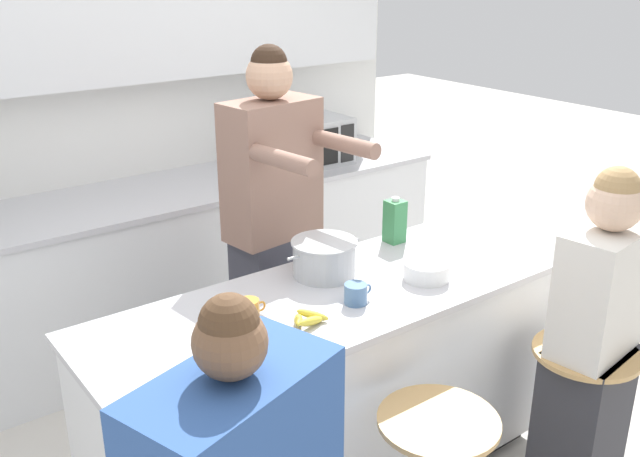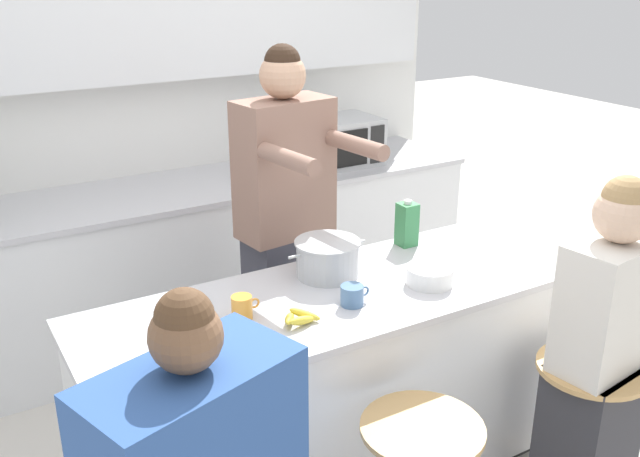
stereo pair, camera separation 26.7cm
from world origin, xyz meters
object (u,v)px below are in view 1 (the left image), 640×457
object	(u,v)px
coffee_cup_far	(356,294)
person_cooking	(274,243)
coffee_cup_near	(250,312)
bar_stool_rightmost	(577,411)
cooking_pot	(324,258)
juice_carton	(395,221)
microwave	(304,142)
banana_bunch	(307,319)
fruit_bowl	(426,270)
person_seated_near	(591,353)
kitchen_island	(330,393)

from	to	relation	value
coffee_cup_far	person_cooking	bearing A→B (deg)	82.10
coffee_cup_near	coffee_cup_far	distance (m)	0.41
bar_stool_rightmost	cooking_pot	size ratio (longest dim) A/B	1.90
person_cooking	juice_carton	world-z (taller)	person_cooking
juice_carton	microwave	xyz separation A→B (m)	(0.38, 1.23, 0.06)
cooking_pot	coffee_cup_far	world-z (taller)	cooking_pot
bar_stool_rightmost	banana_bunch	size ratio (longest dim) A/B	4.15
fruit_bowl	banana_bunch	size ratio (longest dim) A/B	1.15
cooking_pot	person_cooking	bearing A→B (deg)	84.59
cooking_pot	fruit_bowl	distance (m)	0.41
cooking_pot	microwave	xyz separation A→B (m)	(0.85, 1.33, 0.08)
coffee_cup_far	bar_stool_rightmost	bearing A→B (deg)	-34.75
coffee_cup_near	microwave	bearing A→B (deg)	48.93
person_cooking	person_seated_near	bearing A→B (deg)	-68.63
coffee_cup_near	microwave	world-z (taller)	microwave
coffee_cup_near	banana_bunch	xyz separation A→B (m)	(0.15, -0.13, -0.02)
person_cooking	cooking_pot	size ratio (longest dim) A/B	5.01
person_seated_near	cooking_pot	distance (m)	1.11
coffee_cup_far	person_seated_near	bearing A→B (deg)	-34.22
person_seated_near	juice_carton	world-z (taller)	person_seated_near
kitchen_island	person_cooking	distance (m)	0.74
person_cooking	cooking_pot	distance (m)	0.44
banana_bunch	juice_carton	world-z (taller)	juice_carton
kitchen_island	microwave	world-z (taller)	microwave
person_seated_near	cooking_pot	bearing A→B (deg)	124.23
juice_carton	microwave	size ratio (longest dim) A/B	0.40
cooking_pot	coffee_cup_far	xyz separation A→B (m)	(-0.06, -0.27, -0.04)
bar_stool_rightmost	cooking_pot	xyz separation A→B (m)	(-0.69, 0.78, 0.57)
kitchen_island	cooking_pot	size ratio (longest dim) A/B	5.50
coffee_cup_far	microwave	bearing A→B (deg)	60.43
microwave	coffee_cup_near	bearing A→B (deg)	-131.07
kitchen_island	juice_carton	size ratio (longest dim) A/B	9.20
banana_bunch	microwave	world-z (taller)	microwave
juice_carton	kitchen_island	bearing A→B (deg)	-155.16
fruit_bowl	banana_bunch	xyz separation A→B (m)	(-0.60, -0.02, -0.01)
bar_stool_rightmost	coffee_cup_far	xyz separation A→B (m)	(-0.74, 0.51, 0.54)
person_seated_near	banana_bunch	distance (m)	1.15
kitchen_island	bar_stool_rightmost	size ratio (longest dim) A/B	2.90
microwave	cooking_pot	bearing A→B (deg)	-122.64
cooking_pot	banana_bunch	xyz separation A→B (m)	(-0.30, -0.30, -0.05)
cooking_pot	juice_carton	size ratio (longest dim) A/B	1.67
person_cooking	microwave	distance (m)	1.23
bar_stool_rightmost	microwave	xyz separation A→B (m)	(0.17, 2.12, 0.65)
kitchen_island	coffee_cup_far	size ratio (longest dim) A/B	16.37
person_cooking	coffee_cup_far	world-z (taller)	person_cooking
fruit_bowl	coffee_cup_near	size ratio (longest dim) A/B	1.73
bar_stool_rightmost	person_cooking	size ratio (longest dim) A/B	0.38
person_cooking	fruit_bowl	size ratio (longest dim) A/B	9.52
banana_bunch	coffee_cup_far	bearing A→B (deg)	6.35
juice_carton	banana_bunch	bearing A→B (deg)	-152.75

